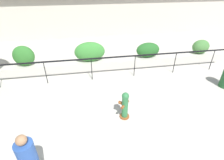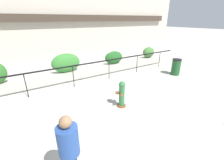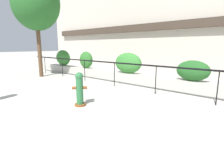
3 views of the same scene
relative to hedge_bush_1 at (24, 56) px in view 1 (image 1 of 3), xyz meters
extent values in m
cube|color=#B7B2A8|center=(3.26, 0.00, -0.78)|extent=(18.00, 0.70, 0.50)
cube|color=black|center=(3.26, -1.10, 0.09)|extent=(15.00, 0.05, 0.06)
cylinder|color=black|center=(1.12, -1.10, -0.45)|extent=(0.04, 0.04, 1.15)
cylinder|color=black|center=(3.26, -1.10, -0.45)|extent=(0.04, 0.04, 1.15)
cylinder|color=black|center=(5.41, -1.10, -0.45)|extent=(0.04, 0.04, 1.15)
cylinder|color=black|center=(7.55, -1.10, -0.45)|extent=(0.04, 0.04, 1.15)
cylinder|color=black|center=(9.69, -1.10, -0.45)|extent=(0.04, 0.04, 1.15)
ellipsoid|color=#2D6B28|center=(0.00, 0.00, 0.00)|extent=(1.03, 0.61, 1.05)
ellipsoid|color=#387F33|center=(3.26, 0.00, 0.00)|extent=(1.58, 0.70, 1.05)
ellipsoid|color=#235B23|center=(6.45, 0.00, -0.11)|extent=(1.30, 0.66, 0.83)
ellipsoid|color=#427538|center=(9.65, 0.00, -0.12)|extent=(0.99, 0.70, 0.81)
cylinder|color=brown|center=(4.24, -3.98, -1.00)|extent=(0.50, 0.50, 0.06)
cylinder|color=#286638|center=(4.24, -3.98, -0.54)|extent=(0.31, 0.31, 0.85)
sphere|color=#286638|center=(4.24, -3.98, -0.07)|extent=(0.25, 0.25, 0.25)
cylinder|color=brown|center=(4.11, -3.86, -0.44)|extent=(0.18, 0.18, 0.11)
cylinder|color=brown|center=(4.35, -3.85, -0.44)|extent=(0.15, 0.15, 0.09)
cylinder|color=brown|center=(4.12, -4.11, -0.44)|extent=(0.15, 0.15, 0.09)
cylinder|color=#26478C|center=(1.56, -5.95, 0.16)|extent=(0.53, 0.53, 0.62)
sphere|color=#8C6647|center=(1.56, -5.95, 0.59)|extent=(0.23, 0.23, 0.23)
camera|label=1|loc=(2.99, -8.62, 3.50)|focal=28.00mm
camera|label=2|loc=(1.10, -8.20, 2.27)|focal=24.00mm
camera|label=3|loc=(8.52, -7.38, 0.85)|focal=28.00mm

